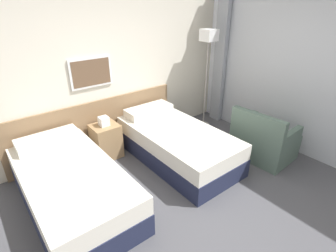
% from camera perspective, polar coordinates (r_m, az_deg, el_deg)
% --- Properties ---
extents(ground_plane, '(16.00, 16.00, 0.00)m').
position_cam_1_polar(ground_plane, '(3.31, 7.90, -18.54)').
color(ground_plane, '#47474C').
extents(wall_headboard, '(10.00, 0.10, 2.70)m').
position_cam_1_polar(wall_headboard, '(4.24, -13.03, 11.74)').
color(wall_headboard, beige).
rests_on(wall_headboard, ground_plane).
extents(wall_window, '(0.21, 4.65, 2.70)m').
position_cam_1_polar(wall_window, '(4.41, 31.10, 9.79)').
color(wall_window, white).
rests_on(wall_window, ground_plane).
extents(bed_near_door, '(1.00, 1.97, 0.65)m').
position_cam_1_polar(bed_near_door, '(3.44, -20.19, -12.16)').
color(bed_near_door, '#1E233D').
rests_on(bed_near_door, ground_plane).
extents(bed_near_window, '(1.00, 1.97, 0.65)m').
position_cam_1_polar(bed_near_window, '(4.08, 1.81, -3.81)').
color(bed_near_window, '#1E233D').
rests_on(bed_near_window, ground_plane).
extents(nightstand, '(0.40, 0.38, 0.69)m').
position_cam_1_polar(nightstand, '(4.25, -13.32, -3.05)').
color(nightstand, '#9E7A51').
rests_on(nightstand, ground_plane).
extents(floor_lamp, '(0.25, 0.25, 1.82)m').
position_cam_1_polar(floor_lamp, '(4.86, 8.77, 16.77)').
color(floor_lamp, '#9E9993').
rests_on(floor_lamp, ground_plane).
extents(armchair, '(0.76, 0.89, 0.82)m').
position_cam_1_polar(armchair, '(4.40, 19.97, -3.21)').
color(armchair, '#4C6056').
rests_on(armchair, ground_plane).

